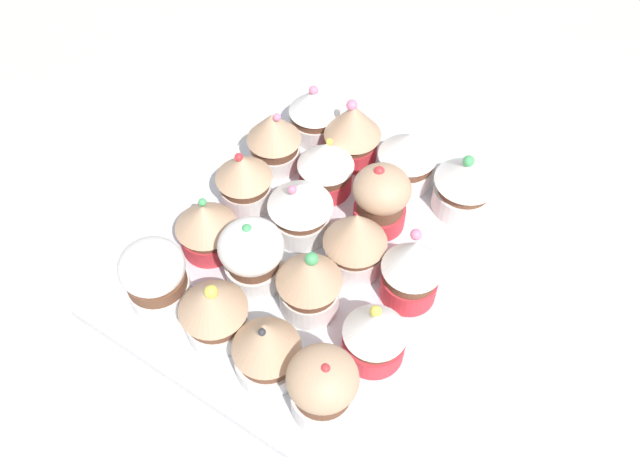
% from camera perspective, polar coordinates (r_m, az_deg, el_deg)
% --- Properties ---
extents(ground_plane, '(1.80, 1.80, 0.03)m').
position_cam_1_polar(ground_plane, '(0.66, -0.00, -2.99)').
color(ground_plane, beige).
extents(baking_tray, '(0.31, 0.37, 0.01)m').
position_cam_1_polar(baking_tray, '(0.65, -0.00, -1.94)').
color(baking_tray, silver).
rests_on(baking_tray, ground_plane).
extents(cupcake_0, '(0.06, 0.06, 0.07)m').
position_cam_1_polar(cupcake_0, '(0.60, -14.23, -4.01)').
color(cupcake_0, white).
rests_on(cupcake_0, baking_tray).
extents(cupcake_1, '(0.06, 0.06, 0.08)m').
position_cam_1_polar(cupcake_1, '(0.57, -9.31, -6.91)').
color(cupcake_1, white).
rests_on(cupcake_1, baking_tray).
extents(cupcake_2, '(0.06, 0.06, 0.08)m').
position_cam_1_polar(cupcake_2, '(0.54, -4.69, -10.28)').
color(cupcake_2, white).
rests_on(cupcake_2, baking_tray).
extents(cupcake_3, '(0.06, 0.06, 0.08)m').
position_cam_1_polar(cupcake_3, '(0.53, 0.22, -13.63)').
color(cupcake_3, white).
rests_on(cupcake_3, baking_tray).
extents(cupcake_4, '(0.06, 0.06, 0.06)m').
position_cam_1_polar(cupcake_4, '(0.63, -9.90, 0.18)').
color(cupcake_4, '#D1333D').
rests_on(cupcake_4, baking_tray).
extents(cupcake_5, '(0.06, 0.06, 0.08)m').
position_cam_1_polar(cupcake_5, '(0.59, -5.94, -2.34)').
color(cupcake_5, white).
rests_on(cupcake_5, baking_tray).
extents(cupcake_6, '(0.06, 0.06, 0.08)m').
position_cam_1_polar(cupcake_6, '(0.57, -0.95, -4.62)').
color(cupcake_6, white).
rests_on(cupcake_6, baking_tray).
extents(cupcake_7, '(0.06, 0.06, 0.07)m').
position_cam_1_polar(cupcake_7, '(0.56, 4.80, -9.16)').
color(cupcake_7, '#D1333D').
rests_on(cupcake_7, baking_tray).
extents(cupcake_8, '(0.06, 0.06, 0.07)m').
position_cam_1_polar(cupcake_8, '(0.66, -6.63, 4.28)').
color(cupcake_8, white).
rests_on(cupcake_8, baking_tray).
extents(cupcake_9, '(0.06, 0.06, 0.07)m').
position_cam_1_polar(cupcake_9, '(0.63, -1.73, 1.86)').
color(cupcake_9, white).
rests_on(cupcake_9, baking_tray).
extents(cupcake_10, '(0.06, 0.06, 0.08)m').
position_cam_1_polar(cupcake_10, '(0.60, 3.05, -1.08)').
color(cupcake_10, white).
rests_on(cupcake_10, baking_tray).
extents(cupcake_11, '(0.06, 0.06, 0.08)m').
position_cam_1_polar(cupcake_11, '(0.58, 8.12, -3.31)').
color(cupcake_11, '#D1333D').
rests_on(cupcake_11, baking_tray).
extents(cupcake_12, '(0.06, 0.06, 0.07)m').
position_cam_1_polar(cupcake_12, '(0.69, -4.04, 7.81)').
color(cupcake_12, white).
rests_on(cupcake_12, baking_tray).
extents(cupcake_13, '(0.06, 0.06, 0.07)m').
position_cam_1_polar(cupcake_13, '(0.67, 0.50, 5.49)').
color(cupcake_13, '#D1333D').
rests_on(cupcake_13, baking_tray).
extents(cupcake_14, '(0.06, 0.06, 0.08)m').
position_cam_1_polar(cupcake_14, '(0.63, 5.35, 2.67)').
color(cupcake_14, '#D1333D').
rests_on(cupcake_14, baking_tray).
extents(cupcake_15, '(0.06, 0.06, 0.07)m').
position_cam_1_polar(cupcake_15, '(0.73, -0.47, 10.12)').
color(cupcake_15, white).
rests_on(cupcake_15, baking_tray).
extents(cupcake_16, '(0.06, 0.06, 0.08)m').
position_cam_1_polar(cupcake_16, '(0.70, 2.87, 8.53)').
color(cupcake_16, '#D1333D').
rests_on(cupcake_16, baking_tray).
extents(cupcake_17, '(0.06, 0.06, 0.07)m').
position_cam_1_polar(cupcake_17, '(0.68, 7.64, 6.22)').
color(cupcake_17, white).
rests_on(cupcake_17, baking_tray).
extents(cupcake_18, '(0.06, 0.06, 0.07)m').
position_cam_1_polar(cupcake_18, '(0.66, 12.60, 3.91)').
color(cupcake_18, white).
rests_on(cupcake_18, baking_tray).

